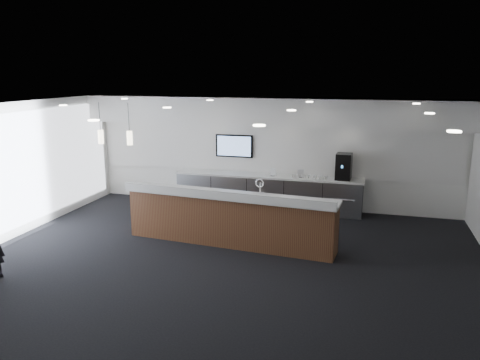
# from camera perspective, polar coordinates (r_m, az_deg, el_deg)

# --- Properties ---
(ground) EXTENTS (10.00, 10.00, 0.00)m
(ground) POSITION_cam_1_polar(r_m,az_deg,el_deg) (9.43, -1.48, -9.64)
(ground) COLOR black
(ground) RESTS_ON ground
(ceiling) EXTENTS (10.00, 8.00, 0.02)m
(ceiling) POSITION_cam_1_polar(r_m,az_deg,el_deg) (8.72, -1.60, 8.86)
(ceiling) COLOR black
(ceiling) RESTS_ON back_wall
(back_wall) EXTENTS (10.00, 0.02, 3.00)m
(back_wall) POSITION_cam_1_polar(r_m,az_deg,el_deg) (12.76, 3.75, 3.38)
(back_wall) COLOR white
(back_wall) RESTS_ON ground
(left_wall) EXTENTS (0.02, 8.00, 3.00)m
(left_wall) POSITION_cam_1_polar(r_m,az_deg,el_deg) (11.44, -26.24, 0.93)
(left_wall) COLOR white
(left_wall) RESTS_ON ground
(soffit_bulkhead) EXTENTS (10.00, 0.90, 0.70)m
(soffit_bulkhead) POSITION_cam_1_polar(r_m,az_deg,el_deg) (12.18, 3.39, 8.38)
(soffit_bulkhead) COLOR white
(soffit_bulkhead) RESTS_ON back_wall
(alcove_panel) EXTENTS (9.80, 0.06, 1.40)m
(alcove_panel) POSITION_cam_1_polar(r_m,az_deg,el_deg) (12.71, 3.73, 3.80)
(alcove_panel) COLOR white
(alcove_panel) RESTS_ON back_wall
(window_blinds_wall) EXTENTS (0.04, 7.36, 2.55)m
(window_blinds_wall) POSITION_cam_1_polar(r_m,az_deg,el_deg) (11.41, -26.09, 0.92)
(window_blinds_wall) COLOR #D2E0FC
(window_blinds_wall) RESTS_ON left_wall
(back_credenza) EXTENTS (5.06, 0.66, 0.95)m
(back_credenza) POSITION_cam_1_polar(r_m,az_deg,el_deg) (12.63, 3.34, -1.46)
(back_credenza) COLOR gray
(back_credenza) RESTS_ON ground
(wall_tv) EXTENTS (1.05, 0.08, 0.62)m
(wall_tv) POSITION_cam_1_polar(r_m,az_deg,el_deg) (12.88, -0.70, 4.18)
(wall_tv) COLOR black
(wall_tv) RESTS_ON back_wall
(pendant_left) EXTENTS (0.12, 0.12, 0.30)m
(pendant_left) POSITION_cam_1_polar(r_m,az_deg,el_deg) (10.47, -12.96, 5.11)
(pendant_left) COLOR #FFEFC6
(pendant_left) RESTS_ON ceiling
(pendant_right) EXTENTS (0.12, 0.12, 0.30)m
(pendant_right) POSITION_cam_1_polar(r_m,az_deg,el_deg) (10.82, -16.24, 5.17)
(pendant_right) COLOR #FFEFC6
(pendant_right) RESTS_ON ceiling
(ceiling_can_lights) EXTENTS (7.00, 5.00, 0.02)m
(ceiling_can_lights) POSITION_cam_1_polar(r_m,az_deg,el_deg) (8.72, -1.60, 8.66)
(ceiling_can_lights) COLOR white
(ceiling_can_lights) RESTS_ON ceiling
(service_counter) EXTENTS (4.70, 1.19, 1.49)m
(service_counter) POSITION_cam_1_polar(r_m,az_deg,el_deg) (10.06, -1.28, -4.65)
(service_counter) COLOR #4F291A
(service_counter) RESTS_ON ground
(coffee_machine) EXTENTS (0.41, 0.52, 0.67)m
(coffee_machine) POSITION_cam_1_polar(r_m,az_deg,el_deg) (12.21, 12.54, 1.62)
(coffee_machine) COLOR black
(coffee_machine) RESTS_ON back_credenza
(info_sign_left) EXTENTS (0.15, 0.06, 0.21)m
(info_sign_left) POSITION_cam_1_polar(r_m,az_deg,el_deg) (12.38, 4.07, 0.98)
(info_sign_left) COLOR silver
(info_sign_left) RESTS_ON back_credenza
(info_sign_right) EXTENTS (0.16, 0.06, 0.22)m
(info_sign_right) POSITION_cam_1_polar(r_m,az_deg,el_deg) (12.26, 7.39, 0.80)
(info_sign_right) COLOR silver
(info_sign_right) RESTS_ON back_credenza
(cup_0) EXTENTS (0.10, 0.10, 0.09)m
(cup_0) POSITION_cam_1_polar(r_m,az_deg,el_deg) (12.20, 10.34, 0.32)
(cup_0) COLOR white
(cup_0) RESTS_ON back_credenza
(cup_1) EXTENTS (0.13, 0.13, 0.09)m
(cup_1) POSITION_cam_1_polar(r_m,az_deg,el_deg) (12.21, 9.69, 0.36)
(cup_1) COLOR white
(cup_1) RESTS_ON back_credenza
(cup_2) EXTENTS (0.12, 0.12, 0.09)m
(cup_2) POSITION_cam_1_polar(r_m,az_deg,el_deg) (12.22, 9.03, 0.40)
(cup_2) COLOR white
(cup_2) RESTS_ON back_credenza
(cup_3) EXTENTS (0.12, 0.12, 0.09)m
(cup_3) POSITION_cam_1_polar(r_m,az_deg,el_deg) (12.24, 8.38, 0.44)
(cup_3) COLOR white
(cup_3) RESTS_ON back_credenza
(cup_4) EXTENTS (0.13, 0.13, 0.09)m
(cup_4) POSITION_cam_1_polar(r_m,az_deg,el_deg) (12.26, 7.73, 0.48)
(cup_4) COLOR white
(cup_4) RESTS_ON back_credenza
(cup_5) EXTENTS (0.10, 0.10, 0.09)m
(cup_5) POSITION_cam_1_polar(r_m,az_deg,el_deg) (12.27, 7.09, 0.52)
(cup_5) COLOR white
(cup_5) RESTS_ON back_credenza
(cup_6) EXTENTS (0.14, 0.14, 0.09)m
(cup_6) POSITION_cam_1_polar(r_m,az_deg,el_deg) (12.29, 6.44, 0.56)
(cup_6) COLOR white
(cup_6) RESTS_ON back_credenza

